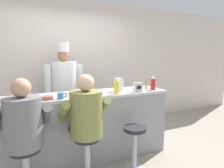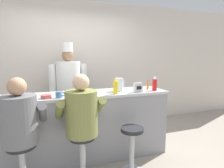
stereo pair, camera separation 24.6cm
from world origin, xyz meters
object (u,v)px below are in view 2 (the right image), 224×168
object	(u,v)px
ketchup_bottle_red	(155,83)
hot_sauce_bottle_orange	(148,85)
diner_seated_olive	(81,116)
diner_seated_grey	(20,123)
mustard_bottle_yellow	(116,86)
cook_in_whites_near	(69,86)
breakfast_plate	(67,93)
cereal_bowl	(46,97)
coffee_mug_blue	(59,95)
empty_stool_round	(132,142)
water_pitcher_clear	(119,85)
napkin_dispenser_chrome	(138,87)

from	to	relation	value
ketchup_bottle_red	hot_sauce_bottle_orange	size ratio (longest dim) A/B	1.67
ketchup_bottle_red	diner_seated_olive	bearing A→B (deg)	-164.01
diner_seated_grey	mustard_bottle_yellow	bearing A→B (deg)	13.72
mustard_bottle_yellow	diner_seated_grey	world-z (taller)	diner_seated_grey
ketchup_bottle_red	cook_in_whites_near	world-z (taller)	cook_in_whites_near
breakfast_plate	cereal_bowl	distance (m)	0.33
mustard_bottle_yellow	diner_seated_grey	xyz separation A→B (m)	(-1.22, -0.30, -0.29)
cereal_bowl	diner_seated_olive	world-z (taller)	diner_seated_olive
hot_sauce_bottle_orange	cook_in_whites_near	xyz separation A→B (m)	(-1.16, 0.93, -0.09)
ketchup_bottle_red	coffee_mug_blue	bearing A→B (deg)	-178.21
coffee_mug_blue	empty_stool_round	world-z (taller)	coffee_mug_blue
ketchup_bottle_red	mustard_bottle_yellow	distance (m)	0.69
breakfast_plate	diner_seated_grey	distance (m)	0.78
ketchup_bottle_red	cook_in_whites_near	size ratio (longest dim) A/B	0.13
water_pitcher_clear	coffee_mug_blue	bearing A→B (deg)	-168.39
diner_seated_olive	coffee_mug_blue	bearing A→B (deg)	125.94
breakfast_plate	empty_stool_round	world-z (taller)	breakfast_plate
napkin_dispenser_chrome	diner_seated_grey	size ratio (longest dim) A/B	0.11
breakfast_plate	empty_stool_round	xyz separation A→B (m)	(0.77, -0.54, -0.61)
diner_seated_grey	diner_seated_olive	xyz separation A→B (m)	(0.67, 0.00, 0.01)
ketchup_bottle_red	napkin_dispenser_chrome	bearing A→B (deg)	-173.33
ketchup_bottle_red	water_pitcher_clear	xyz separation A→B (m)	(-0.55, 0.14, -0.01)
ketchup_bottle_red	diner_seated_grey	xyz separation A→B (m)	(-1.91, -0.36, -0.29)
mustard_bottle_yellow	napkin_dispenser_chrome	bearing A→B (deg)	3.25
water_pitcher_clear	ketchup_bottle_red	bearing A→B (deg)	-14.49
hot_sauce_bottle_orange	napkin_dispenser_chrome	size ratio (longest dim) A/B	1.01
mustard_bottle_yellow	cook_in_whites_near	bearing A→B (deg)	115.57
water_pitcher_clear	napkin_dispenser_chrome	bearing A→B (deg)	-37.05
cereal_bowl	napkin_dispenser_chrome	distance (m)	1.31
ketchup_bottle_red	diner_seated_olive	size ratio (longest dim) A/B	0.18
hot_sauce_bottle_orange	diner_seated_olive	size ratio (longest dim) A/B	0.11
water_pitcher_clear	napkin_dispenser_chrome	world-z (taller)	water_pitcher_clear
empty_stool_round	cook_in_whites_near	world-z (taller)	cook_in_whites_near
water_pitcher_clear	cook_in_whites_near	distance (m)	1.13
hot_sauce_bottle_orange	water_pitcher_clear	bearing A→B (deg)	177.05
water_pitcher_clear	napkin_dispenser_chrome	distance (m)	0.30
cereal_bowl	diner_seated_olive	size ratio (longest dim) A/B	0.10
water_pitcher_clear	cereal_bowl	world-z (taller)	water_pitcher_clear
mustard_bottle_yellow	diner_seated_olive	size ratio (longest dim) A/B	0.18
breakfast_plate	napkin_dispenser_chrome	bearing A→B (deg)	-10.55
water_pitcher_clear	hot_sauce_bottle_orange	bearing A→B (deg)	-2.95
ketchup_bottle_red	water_pitcher_clear	distance (m)	0.57
mustard_bottle_yellow	water_pitcher_clear	xyz separation A→B (m)	(0.13, 0.20, -0.01)
water_pitcher_clear	coffee_mug_blue	size ratio (longest dim) A/B	1.62
mustard_bottle_yellow	water_pitcher_clear	distance (m)	0.24
water_pitcher_clear	empty_stool_round	bearing A→B (deg)	-92.57
hot_sauce_bottle_orange	breakfast_plate	bearing A→B (deg)	178.26
cereal_bowl	coffee_mug_blue	world-z (taller)	coffee_mug_blue
napkin_dispenser_chrome	cook_in_whites_near	world-z (taller)	cook_in_whites_near
hot_sauce_bottle_orange	cook_in_whites_near	world-z (taller)	cook_in_whites_near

